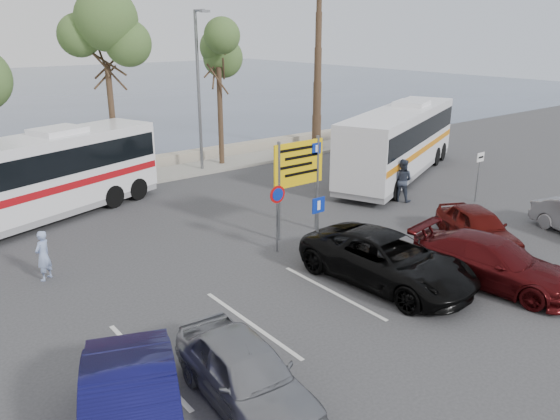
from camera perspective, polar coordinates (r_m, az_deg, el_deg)
ground at (r=17.50m, az=6.10°, el=-6.24°), size 120.00×120.00×0.00m
kerb_strip at (r=28.60m, az=-13.73°, el=3.34°), size 44.00×2.40×0.15m
seawall at (r=30.33m, az=-15.36°, el=4.50°), size 48.00×0.80×0.60m
tree_mid at (r=27.11m, az=-17.81°, el=16.31°), size 3.20×3.20×8.00m
tree_right at (r=29.80m, az=-6.49°, el=16.22°), size 3.20×3.20×7.40m
street_lamp_right at (r=28.72m, az=-8.46°, el=12.92°), size 0.45×1.15×8.01m
direction_sign at (r=19.56m, az=1.97°, el=4.10°), size 2.20×0.12×3.60m
sign_no_stop at (r=18.23m, az=-0.29°, el=0.23°), size 0.60×0.08×2.35m
sign_parking at (r=17.35m, az=3.98°, el=-1.15°), size 0.50×0.07×2.25m
sign_taxi at (r=25.28m, az=20.06°, el=3.94°), size 0.50×0.07×2.20m
lane_markings at (r=16.13m, az=5.63°, el=-8.44°), size 12.02×4.20×0.01m
coach_bus_left at (r=23.01m, az=-25.07°, el=2.51°), size 11.51×6.00×3.54m
coach_bus_right at (r=28.58m, az=12.36°, el=6.78°), size 11.79×6.92×3.66m
car_silver_a at (r=11.47m, az=-3.66°, el=-16.62°), size 2.00×4.21×1.39m
car_blue at (r=10.54m, az=-15.20°, el=-20.33°), size 3.30×5.07×1.58m
car_maroon at (r=17.40m, az=21.27°, el=-5.08°), size 2.71×5.11×1.41m
car_red at (r=20.31m, az=19.96°, el=-1.67°), size 3.22×4.25×1.35m
suv_black at (r=16.57m, az=11.15°, el=-5.09°), size 2.96×5.64×1.51m
pedestrian_near at (r=17.94m, az=-23.51°, el=-4.39°), size 0.68×0.64×1.57m
pedestrian_far at (r=24.53m, az=12.62°, el=3.05°), size 1.03×1.13×1.89m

